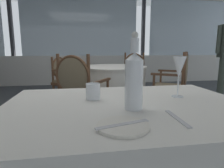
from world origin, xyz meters
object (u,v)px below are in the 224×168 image
Objects in this scene: dining_chair_1_0 at (175,81)px; dining_chair_1_2 at (66,77)px; dining_chair_1_1 at (132,72)px; side_plate at (123,126)px; wine_glass at (179,68)px; water_tumbler at (93,91)px; dining_chair_1_3 at (79,90)px; water_bottle at (134,79)px.

dining_chair_1_2 is at bearing 0.00° from dining_chair_1_0.
side_plate is at bearing 18.02° from dining_chair_1_1.
wine_glass is 2.93m from dining_chair_1_1.
wine_glass is 2.66× the size of water_tumbler.
water_tumbler is at bearing 83.90° from dining_chair_1_0.
wine_glass is 1.42m from dining_chair_1_3.
wine_glass is 0.22× the size of dining_chair_1_0.
dining_chair_1_2 is at bearing 100.37° from water_bottle.
dining_chair_1_1 is (0.53, 2.86, -0.36)m from wine_glass.
water_bottle reaches higher than dining_chair_1_1.
wine_glass is 1.74m from dining_chair_1_0.
dining_chair_1_3 is at bearing 95.73° from side_plate.
side_plate is 0.18× the size of dining_chair_1_3.
water_bottle reaches higher than dining_chair_1_0.
side_plate is at bearing 91.83° from dining_chair_1_0.
wine_glass is at bearing 43.11° from side_plate.
wine_glass is at bearing -122.27° from dining_chair_1_3.
dining_chair_1_3 is at bearing 45.09° from dining_chair_1_0.
wine_glass is 0.48m from water_tumbler.
water_bottle is at bearing 91.12° from dining_chair_1_0.
dining_chair_1_0 reaches higher than dining_chair_1_3.
dining_chair_1_0 reaches higher than wine_glass.
wine_glass is (0.39, 0.37, 0.15)m from side_plate.
water_bottle is 1.49× the size of wine_glass.
water_bottle is 3.96× the size of water_tumbler.
dining_chair_1_0 reaches higher than water_tumbler.
wine_glass is 0.23× the size of dining_chair_1_3.
water_bottle is at bearing 18.64° from dining_chair_1_1.
wine_glass is 2.74m from dining_chair_1_2.
water_tumbler is at bearing 177.06° from wine_glass.
dining_chair_1_0 is at bearing -44.91° from dining_chair_1_3.
dining_chair_1_0 is at bearing 62.53° from wine_glass.
dining_chair_1_0 is at bearing 44.97° from dining_chair_1_1.
water_bottle is 0.37× the size of dining_chair_1_2.
side_plate is 2.13× the size of water_tumbler.
side_plate is at bearing -48.09° from dining_chair_1_2.
dining_chair_1_1 reaches higher than side_plate.
dining_chair_1_0 is 1.37m from dining_chair_1_1.
dining_chair_1_3 reaches higher than dining_chair_1_2.
water_tumbler is (-0.16, 0.20, -0.09)m from water_bottle.
water_tumbler is 0.08× the size of dining_chair_1_0.
dining_chair_1_2 is (-1.33, -0.27, -0.02)m from dining_chair_1_1.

